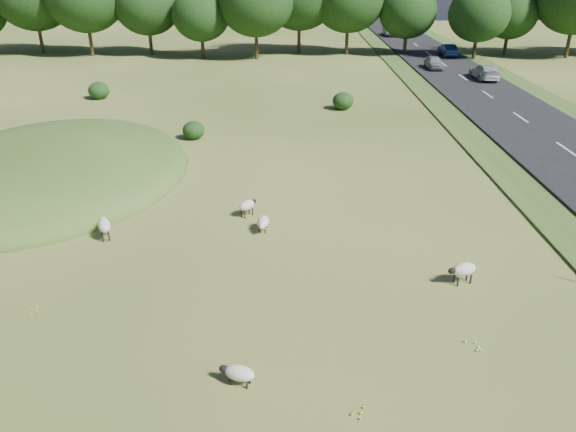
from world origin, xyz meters
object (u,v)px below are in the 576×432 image
(car_6, at_px, (485,72))
(car_2, at_px, (405,25))
(sheep_0, at_px, (263,222))
(sheep_5, at_px, (104,225))
(car_0, at_px, (448,50))
(car_4, at_px, (434,62))
(car_5, at_px, (391,31))
(sheep_3, at_px, (238,373))
(sheep_6, at_px, (463,270))
(sheep_1, at_px, (247,205))

(car_6, bearing_deg, car_2, -90.00)
(sheep_0, relative_size, sheep_5, 0.93)
(sheep_5, xyz_separation_m, car_2, (28.12, 78.98, 0.36))
(car_0, distance_m, car_6, 14.83)
(car_2, distance_m, car_4, 37.91)
(sheep_5, bearing_deg, car_5, -39.60)
(car_0, bearing_deg, car_2, -90.00)
(sheep_5, distance_m, car_6, 45.25)
(car_2, relative_size, car_5, 1.00)
(car_0, height_order, car_6, car_6)
(car_5, height_order, car_6, car_6)
(sheep_3, relative_size, car_2, 0.23)
(car_2, distance_m, car_5, 9.51)
(sheep_0, xyz_separation_m, car_6, (21.06, 34.66, 0.54))
(sheep_3, height_order, car_6, car_6)
(sheep_3, bearing_deg, car_5, -84.97)
(sheep_0, height_order, sheep_6, sheep_6)
(car_4, bearing_deg, sheep_1, -114.99)
(sheep_6, xyz_separation_m, car_0, (13.15, 54.08, 0.36))
(sheep_6, xyz_separation_m, car_6, (13.15, 39.25, 0.36))
(sheep_6, distance_m, car_4, 46.02)
(car_6, bearing_deg, car_5, -83.77)
(car_4, relative_size, car_5, 0.78)
(sheep_1, distance_m, sheep_5, 6.69)
(sheep_0, distance_m, car_4, 44.00)
(sheep_3, distance_m, sheep_6, 9.97)
(sheep_5, height_order, sheep_6, sheep_5)
(sheep_0, relative_size, car_6, 0.24)
(sheep_0, distance_m, car_2, 80.98)
(car_0, distance_m, car_2, 28.70)
(car_0, bearing_deg, sheep_6, 76.34)
(sheep_6, relative_size, car_6, 0.25)
(sheep_0, bearing_deg, sheep_1, -148.98)
(sheep_1, distance_m, sheep_6, 10.75)
(sheep_5, relative_size, sheep_6, 1.04)
(car_2, bearing_deg, car_4, 84.25)
(sheep_3, height_order, sheep_5, sheep_5)
(sheep_1, height_order, car_2, car_2)
(sheep_3, bearing_deg, sheep_6, -127.70)
(sheep_5, bearing_deg, car_4, -51.02)
(sheep_0, distance_m, car_5, 71.59)
(sheep_0, bearing_deg, sheep_6, 64.22)
(sheep_5, height_order, car_4, car_4)
(sheep_6, height_order, car_4, car_4)
(car_2, bearing_deg, sheep_3, 76.45)
(sheep_0, xyz_separation_m, sheep_5, (-7.06, -0.79, 0.20))
(sheep_3, relative_size, car_4, 0.29)
(car_6, bearing_deg, car_4, -56.82)
(car_2, relative_size, car_4, 1.28)
(sheep_5, xyz_separation_m, car_6, (28.12, 35.45, 0.34))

